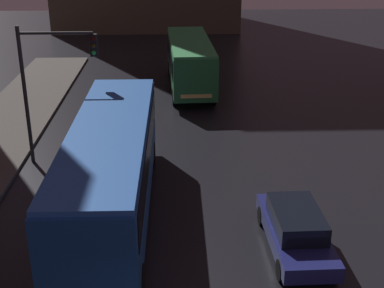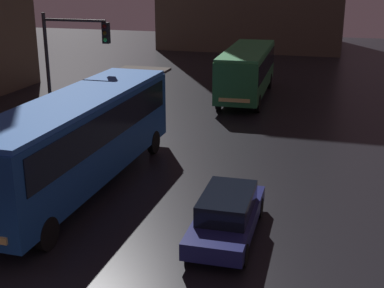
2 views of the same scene
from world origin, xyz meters
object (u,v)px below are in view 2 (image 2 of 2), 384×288
object	(u,v)px
bus_far	(247,68)
car_taxi	(227,214)
bus_near	(79,133)
traffic_light_main	(69,57)

from	to	relation	value
bus_far	car_taxi	size ratio (longest dim) A/B	2.08
bus_near	bus_far	distance (m)	16.37
bus_far	traffic_light_main	xyz separation A→B (m)	(-6.15, -11.12, 2.10)
traffic_light_main	bus_far	bearing A→B (deg)	61.07
bus_far	bus_near	bearing A→B (deg)	76.37
car_taxi	traffic_light_main	size ratio (longest dim) A/B	0.78
car_taxi	traffic_light_main	distance (m)	11.87
bus_near	car_taxi	size ratio (longest dim) A/B	2.57
bus_far	traffic_light_main	bearing A→B (deg)	58.86
traffic_light_main	car_taxi	bearing A→B (deg)	-38.98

